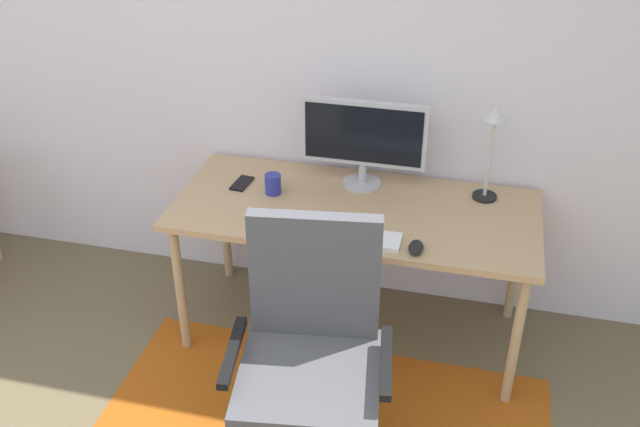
# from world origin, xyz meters

# --- Properties ---
(wall_back) EXTENTS (6.00, 0.10, 2.60)m
(wall_back) POSITION_xyz_m (0.00, 2.20, 1.30)
(wall_back) COLOR silver
(wall_back) RESTS_ON ground
(desk) EXTENTS (1.62, 0.72, 0.71)m
(desk) POSITION_xyz_m (0.46, 1.77, 0.64)
(desk) COLOR tan
(desk) RESTS_ON ground
(monitor) EXTENTS (0.58, 0.18, 0.42)m
(monitor) POSITION_xyz_m (0.45, 1.99, 0.95)
(monitor) COLOR #B2B2B7
(monitor) RESTS_ON desk
(keyboard) EXTENTS (0.43, 0.13, 0.02)m
(keyboard) POSITION_xyz_m (0.49, 1.52, 0.72)
(keyboard) COLOR white
(keyboard) RESTS_ON desk
(computer_mouse) EXTENTS (0.06, 0.10, 0.03)m
(computer_mouse) POSITION_xyz_m (0.77, 1.49, 0.72)
(computer_mouse) COLOR black
(computer_mouse) RESTS_ON desk
(coffee_cup) EXTENTS (0.07, 0.07, 0.09)m
(coffee_cup) POSITION_xyz_m (0.07, 1.81, 0.75)
(coffee_cup) COLOR navy
(coffee_cup) RESTS_ON desk
(cell_phone) EXTENTS (0.08, 0.15, 0.01)m
(cell_phone) POSITION_xyz_m (-0.10, 1.85, 0.71)
(cell_phone) COLOR black
(cell_phone) RESTS_ON desk
(desk_lamp) EXTENTS (0.11, 0.11, 0.44)m
(desk_lamp) POSITION_xyz_m (1.02, 1.99, 1.01)
(desk_lamp) COLOR black
(desk_lamp) RESTS_ON desk
(office_chair) EXTENTS (0.63, 0.58, 1.03)m
(office_chair) POSITION_xyz_m (0.46, 0.99, 0.45)
(office_chair) COLOR slate
(office_chair) RESTS_ON ground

